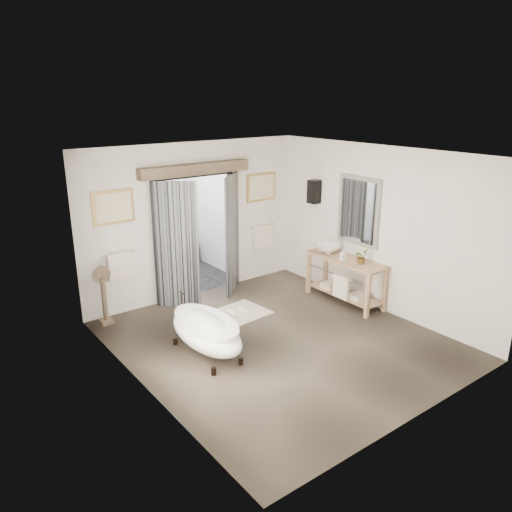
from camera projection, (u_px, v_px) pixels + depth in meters
name	position (u px, v px, depth m)	size (l,w,h in m)	color
ground_plane	(279.00, 341.00, 7.86)	(5.00, 5.00, 0.00)	brown
room_shell	(284.00, 229.00, 7.18)	(4.52, 5.02, 2.91)	silver
shower_room	(160.00, 232.00, 10.61)	(2.22, 2.01, 2.51)	black
back_wall_dressing	(200.00, 217.00, 9.14)	(3.82, 0.67, 2.52)	black
clawfoot_tub	(206.00, 331.00, 7.35)	(0.70, 1.57, 0.77)	black
vanity	(345.00, 276.00, 9.18)	(0.57, 1.60, 0.85)	tan
pedestal_mirror	(104.00, 299.00, 8.32)	(0.31, 0.20, 1.03)	#746048
rug	(234.00, 315.00, 8.76)	(1.20, 0.80, 0.01)	beige
slippers	(237.00, 312.00, 8.81)	(0.34, 0.26, 0.05)	white
basin	(328.00, 249.00, 9.35)	(0.49, 0.49, 0.17)	white
plant	(361.00, 257.00, 8.77)	(0.24, 0.21, 0.26)	gray
soap_bottle_a	(343.00, 255.00, 8.95)	(0.10, 0.10, 0.21)	gray
soap_bottle_b	(321.00, 247.00, 9.49)	(0.14, 0.14, 0.18)	gray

